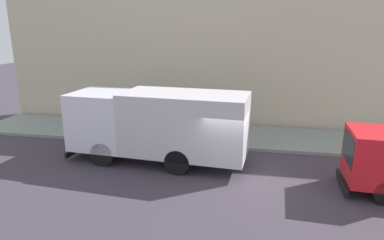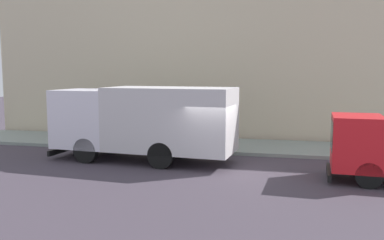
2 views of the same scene
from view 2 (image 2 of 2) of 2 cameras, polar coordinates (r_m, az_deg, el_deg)
The scene contains 8 objects.
ground at distance 16.21m, azimuth 3.73°, elevation -6.95°, with size 80.00×80.00×0.00m, color #3F3641.
sidewalk at distance 21.00m, azimuth 5.97°, elevation -3.60°, with size 3.94×30.00×0.16m, color gray.
building_facade at distance 23.17m, azimuth 6.91°, elevation 10.55°, with size 0.50×30.00×10.80m, color beige.
large_utility_truck at distance 17.69m, azimuth -6.72°, elevation 0.06°, with size 3.09×8.05×3.17m.
pedestrian_walking at distance 23.30m, azimuth -11.78°, elevation -0.27°, with size 0.38×0.38×1.70m.
pedestrian_standing at distance 24.45m, azimuth -15.41°, elevation 0.03°, with size 0.47×0.47×1.74m.
pedestrian_third at distance 22.21m, azimuth -11.85°, elevation -0.52°, with size 0.39×0.39×1.74m.
street_sign_post at distance 19.54m, azimuth 0.78°, elevation 0.55°, with size 0.44×0.08×2.66m.
Camera 2 is at (-15.54, -2.56, 3.81)m, focal length 38.73 mm.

